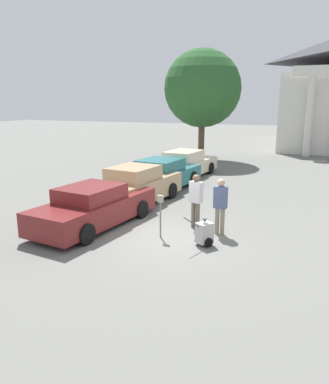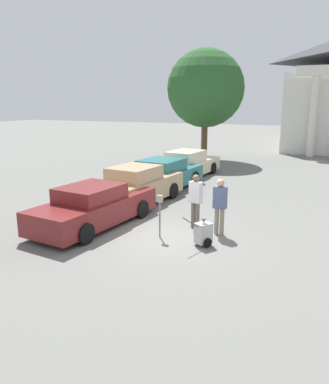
{
  "view_description": "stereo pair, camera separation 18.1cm",
  "coord_description": "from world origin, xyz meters",
  "px_view_note": "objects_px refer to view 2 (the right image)",
  "views": [
    {
      "loc": [
        4.11,
        -10.26,
        4.11
      ],
      "look_at": [
        -0.63,
        1.28,
        1.1
      ],
      "focal_mm": 35.0,
      "sensor_mm": 36.0,
      "label": 1
    },
    {
      "loc": [
        4.28,
        -10.19,
        4.11
      ],
      "look_at": [
        -0.63,
        1.28,
        1.1
      ],
      "focal_mm": 35.0,
      "sensor_mm": 36.0,
      "label": 2
    }
  ],
  "objects_px": {
    "parked_car_tan": "(137,186)",
    "person_worker": "(196,198)",
    "parked_car_maroon": "(94,207)",
    "equipment_cart": "(203,233)",
    "parked_car_teal": "(163,175)",
    "person_supervisor": "(220,203)",
    "parked_car_cream": "(187,165)",
    "parking_meter": "(160,208)"
  },
  "relations": [
    {
      "from": "parked_car_tan",
      "to": "parked_car_cream",
      "type": "bearing_deg",
      "value": 97.04
    },
    {
      "from": "parked_car_tan",
      "to": "person_worker",
      "type": "xyz_separation_m",
      "value": [
        3.23,
        -2.02,
        0.32
      ]
    },
    {
      "from": "parked_car_teal",
      "to": "parked_car_maroon",
      "type": "bearing_deg",
      "value": -82.97
    },
    {
      "from": "parking_meter",
      "to": "person_worker",
      "type": "xyz_separation_m",
      "value": [
        0.73,
        1.26,
        0.11
      ]
    },
    {
      "from": "parked_car_teal",
      "to": "person_supervisor",
      "type": "bearing_deg",
      "value": -43.84
    },
    {
      "from": "parking_meter",
      "to": "parked_car_teal",
      "type": "bearing_deg",
      "value": 112.47
    },
    {
      "from": "parked_car_cream",
      "to": "parking_meter",
      "type": "bearing_deg",
      "value": -68.08
    },
    {
      "from": "equipment_cart",
      "to": "parking_meter",
      "type": "bearing_deg",
      "value": -151.21
    },
    {
      "from": "person_worker",
      "to": "person_supervisor",
      "type": "bearing_deg",
      "value": 176.42
    },
    {
      "from": "person_worker",
      "to": "person_supervisor",
      "type": "distance_m",
      "value": 0.95
    },
    {
      "from": "parking_meter",
      "to": "person_supervisor",
      "type": "relative_size",
      "value": 0.75
    },
    {
      "from": "parked_car_tan",
      "to": "parked_car_maroon",
      "type": "bearing_deg",
      "value": -82.98
    },
    {
      "from": "parking_meter",
      "to": "person_worker",
      "type": "relative_size",
      "value": 0.74
    },
    {
      "from": "parking_meter",
      "to": "person_worker",
      "type": "bearing_deg",
      "value": 59.88
    },
    {
      "from": "parked_car_maroon",
      "to": "parked_car_cream",
      "type": "relative_size",
      "value": 0.94
    },
    {
      "from": "person_worker",
      "to": "parked_car_cream",
      "type": "bearing_deg",
      "value": -53.46
    },
    {
      "from": "parked_car_tan",
      "to": "person_worker",
      "type": "bearing_deg",
      "value": -25.0
    },
    {
      "from": "parking_meter",
      "to": "parked_car_tan",
      "type": "bearing_deg",
      "value": 127.25
    },
    {
      "from": "equipment_cart",
      "to": "parked_car_cream",
      "type": "bearing_deg",
      "value": 146.54
    },
    {
      "from": "person_supervisor",
      "to": "equipment_cart",
      "type": "xyz_separation_m",
      "value": [
        -0.18,
        -1.1,
        -0.65
      ]
    },
    {
      "from": "parked_car_maroon",
      "to": "parked_car_tan",
      "type": "height_order",
      "value": "parked_car_tan"
    },
    {
      "from": "parked_car_cream",
      "to": "person_supervisor",
      "type": "height_order",
      "value": "person_supervisor"
    },
    {
      "from": "parking_meter",
      "to": "equipment_cart",
      "type": "bearing_deg",
      "value": -5.21
    },
    {
      "from": "parked_car_tan",
      "to": "parking_meter",
      "type": "distance_m",
      "value": 4.13
    },
    {
      "from": "parked_car_teal",
      "to": "equipment_cart",
      "type": "distance_m",
      "value": 7.33
    },
    {
      "from": "parked_car_maroon",
      "to": "equipment_cart",
      "type": "distance_m",
      "value": 3.97
    },
    {
      "from": "person_supervisor",
      "to": "parking_meter",
      "type": "bearing_deg",
      "value": 28.15
    },
    {
      "from": "equipment_cart",
      "to": "parked_car_maroon",
      "type": "bearing_deg",
      "value": -150.3
    },
    {
      "from": "parked_car_maroon",
      "to": "equipment_cart",
      "type": "relative_size",
      "value": 5.06
    },
    {
      "from": "parked_car_teal",
      "to": "equipment_cart",
      "type": "bearing_deg",
      "value": -50.36
    },
    {
      "from": "parked_car_teal",
      "to": "person_worker",
      "type": "relative_size",
      "value": 2.73
    },
    {
      "from": "parked_car_tan",
      "to": "parked_car_teal",
      "type": "xyz_separation_m",
      "value": [
        -0.0,
        2.75,
        -0.03
      ]
    },
    {
      "from": "parked_car_maroon",
      "to": "parked_car_tan",
      "type": "xyz_separation_m",
      "value": [
        0.0,
        3.12,
        0.06
      ]
    },
    {
      "from": "parked_car_maroon",
      "to": "person_supervisor",
      "type": "xyz_separation_m",
      "value": [
        4.13,
        0.8,
        0.37
      ]
    },
    {
      "from": "parked_car_teal",
      "to": "parking_meter",
      "type": "xyz_separation_m",
      "value": [
        2.5,
        -6.04,
        0.25
      ]
    },
    {
      "from": "parked_car_tan",
      "to": "person_supervisor",
      "type": "bearing_deg",
      "value": -22.31
    },
    {
      "from": "person_worker",
      "to": "equipment_cart",
      "type": "height_order",
      "value": "person_worker"
    },
    {
      "from": "person_worker",
      "to": "equipment_cart",
      "type": "distance_m",
      "value": 1.7
    },
    {
      "from": "parked_car_teal",
      "to": "equipment_cart",
      "type": "xyz_separation_m",
      "value": [
        3.95,
        -6.17,
        -0.31
      ]
    },
    {
      "from": "parked_car_maroon",
      "to": "person_supervisor",
      "type": "height_order",
      "value": "person_supervisor"
    },
    {
      "from": "parked_car_teal",
      "to": "parking_meter",
      "type": "relative_size",
      "value": 3.7
    },
    {
      "from": "parking_meter",
      "to": "parked_car_maroon",
      "type": "bearing_deg",
      "value": 176.23
    }
  ]
}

